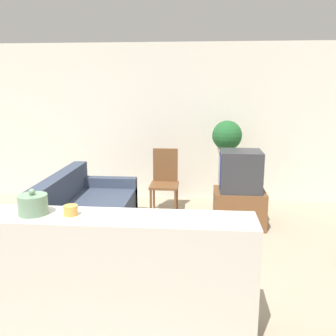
# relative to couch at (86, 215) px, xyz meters

# --- Properties ---
(ground_plane) EXTENTS (14.00, 14.00, 0.00)m
(ground_plane) POSITION_rel_couch_xyz_m (0.58, -1.58, -0.29)
(ground_plane) COLOR tan
(wall_back) EXTENTS (9.00, 0.06, 2.70)m
(wall_back) POSITION_rel_couch_xyz_m (0.58, 1.85, 1.06)
(wall_back) COLOR silver
(wall_back) RESTS_ON ground_plane
(couch) EXTENTS (0.99, 1.84, 0.83)m
(couch) POSITION_rel_couch_xyz_m (0.00, 0.00, 0.00)
(couch) COLOR #384256
(couch) RESTS_ON ground_plane
(tv_stand) EXTENTS (0.72, 0.56, 0.53)m
(tv_stand) POSITION_rel_couch_xyz_m (2.09, 0.52, -0.02)
(tv_stand) COLOR brown
(tv_stand) RESTS_ON ground_plane
(television) EXTENTS (0.58, 0.52, 0.57)m
(television) POSITION_rel_couch_xyz_m (2.08, 0.52, 0.53)
(television) COLOR #333338
(television) RESTS_ON tv_stand
(wooden_chair) EXTENTS (0.44, 0.44, 1.01)m
(wooden_chair) POSITION_rel_couch_xyz_m (0.97, 1.06, 0.26)
(wooden_chair) COLOR brown
(wooden_chair) RESTS_ON ground_plane
(plant_stand) EXTENTS (0.16, 0.16, 0.85)m
(plant_stand) POSITION_rel_couch_xyz_m (1.95, 1.39, 0.14)
(plant_stand) COLOR brown
(plant_stand) RESTS_ON ground_plane
(potted_plant) EXTENTS (0.48, 0.48, 0.59)m
(potted_plant) POSITION_rel_couch_xyz_m (1.95, 1.39, 0.89)
(potted_plant) COLOR white
(potted_plant) RESTS_ON plant_stand
(foreground_counter) EXTENTS (2.79, 0.44, 0.99)m
(foreground_counter) POSITION_rel_couch_xyz_m (0.58, -1.93, 0.21)
(foreground_counter) COLOR beige
(foreground_counter) RESTS_ON ground_plane
(decorative_bowl) EXTENTS (0.23, 0.23, 0.21)m
(decorative_bowl) POSITION_rel_couch_xyz_m (0.19, -1.93, 0.78)
(decorative_bowl) COLOR gray
(decorative_bowl) RESTS_ON foreground_counter
(candle_jar) EXTENTS (0.11, 0.11, 0.08)m
(candle_jar) POSITION_rel_couch_xyz_m (0.50, -1.93, 0.74)
(candle_jar) COLOR gold
(candle_jar) RESTS_ON foreground_counter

